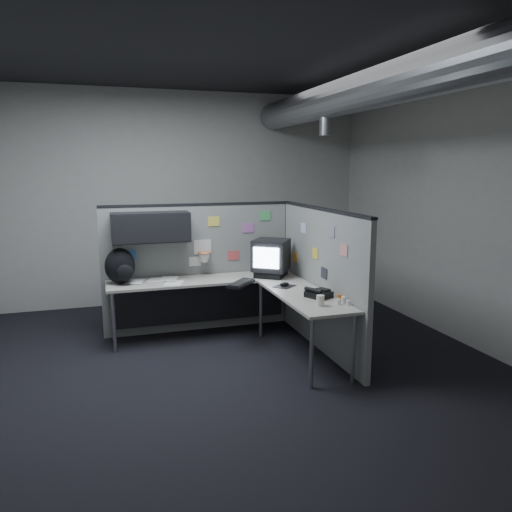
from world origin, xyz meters
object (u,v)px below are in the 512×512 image
object	(u,v)px
monitor	(271,257)
phone	(318,294)
keyboard	(241,283)
desk	(229,292)
backpack	(120,267)

from	to	relation	value
monitor	phone	size ratio (longest dim) A/B	1.87
keyboard	phone	size ratio (longest dim) A/B	1.50
desk	backpack	xyz separation A→B (m)	(-1.22, 0.33, 0.32)
phone	backpack	size ratio (longest dim) A/B	0.72
keyboard	phone	world-z (taller)	phone
backpack	monitor	bearing A→B (deg)	-4.04
desk	phone	world-z (taller)	phone
desk	monitor	xyz separation A→B (m)	(0.59, 0.18, 0.36)
keyboard	backpack	xyz separation A→B (m)	(-1.32, 0.48, 0.19)
desk	backpack	distance (m)	1.30
monitor	phone	world-z (taller)	monitor
monitor	keyboard	xyz separation A→B (m)	(-0.48, -0.34, -0.22)
keyboard	phone	xyz separation A→B (m)	(0.62, -0.78, 0.02)
desk	backpack	bearing A→B (deg)	164.91
keyboard	phone	bearing A→B (deg)	-55.63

